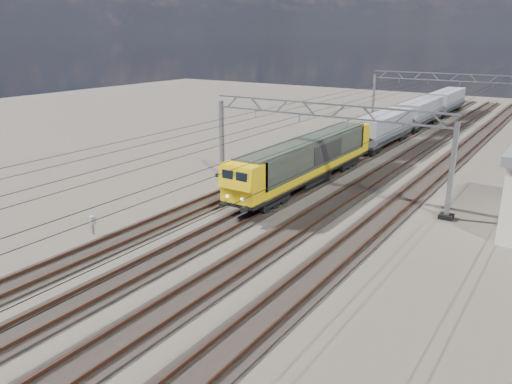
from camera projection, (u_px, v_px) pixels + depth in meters
The scene contains 13 objects.
ground at pixel (295, 209), 35.66m from camera, with size 160.00×160.00×0.00m, color #2C2621.
track_outer_west at pixel (227, 194), 38.78m from camera, with size 2.60×140.00×0.30m.
track_loco at pixel (271, 203), 36.68m from camera, with size 2.60×140.00×0.30m.
track_inner_east at pixel (320, 213), 34.58m from camera, with size 2.60×140.00×0.30m.
track_outer_east at pixel (375, 225), 32.48m from camera, with size 2.60×140.00×0.30m.
catenary_gantry_mid at pixel (322, 146), 37.66m from camera, with size 19.90×0.90×7.11m.
catenary_gantry_far at pixel (442, 98), 66.31m from camera, with size 19.90×0.90×7.11m.
overhead_wires at pixel (345, 115), 40.29m from camera, with size 12.03×140.00×0.53m.
locomotive at pixel (308, 158), 40.48m from camera, with size 2.76×21.10×3.62m.
hopper_wagon_lead at pixel (383, 127), 54.59m from camera, with size 3.38×13.00×3.25m.
hopper_wagon_mid at pixel (420, 111), 65.89m from camera, with size 3.38×13.00×3.25m.
hopper_wagon_third at pixel (447, 100), 77.19m from camera, with size 3.38×13.00×3.25m.
trackside_cabinet at pixel (92, 221), 30.91m from camera, with size 0.44×0.36×1.19m.
Camera 1 is at (16.19, -29.60, 11.93)m, focal length 35.00 mm.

